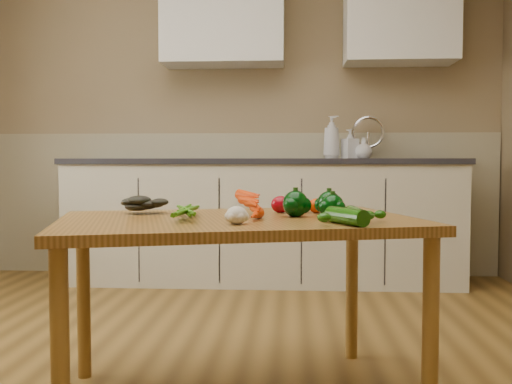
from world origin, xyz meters
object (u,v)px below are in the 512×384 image
at_px(table, 238,238).
at_px(tomato_a, 280,204).
at_px(garlic_bulb, 237,215).
at_px(leafy_greens, 144,202).
at_px(pepper_c, 333,206).
at_px(carrot_bunch, 231,209).
at_px(tomato_c, 317,206).
at_px(soap_bottle_c, 364,148).
at_px(zucchini_a, 355,214).
at_px(zucchini_b, 347,216).
at_px(soap_bottle_b, 350,144).
at_px(tomato_b, 303,205).
at_px(pepper_a, 295,204).
at_px(pepper_b, 329,204).
at_px(soap_bottle_a, 332,137).

height_order(table, tomato_a, tomato_a).
bearing_deg(table, garlic_bulb, -100.64).
height_order(leafy_greens, pepper_c, leafy_greens).
distance_m(table, garlic_bulb, 0.25).
xyz_separation_m(carrot_bunch, tomato_c, (0.32, 0.20, -0.00)).
bearing_deg(soap_bottle_c, zucchini_a, -60.47).
distance_m(zucchini_a, zucchini_b, 0.10).
distance_m(soap_bottle_b, zucchini_a, 2.35).
xyz_separation_m(pepper_c, tomato_b, (-0.10, 0.20, -0.01)).
bearing_deg(pepper_c, carrot_bunch, -177.63).
bearing_deg(zucchini_b, tomato_a, 118.24).
relative_size(carrot_bunch, zucchini_a, 1.39).
height_order(tomato_c, zucchini_b, tomato_c).
bearing_deg(carrot_bunch, pepper_a, -3.10).
bearing_deg(tomato_a, garlic_bulb, -107.42).
xyz_separation_m(pepper_b, zucchini_b, (0.04, -0.32, -0.02)).
height_order(table, soap_bottle_a, soap_bottle_a).
bearing_deg(carrot_bunch, pepper_c, -12.85).
height_order(soap_bottle_c, garlic_bulb, soap_bottle_c).
relative_size(tomato_c, zucchini_b, 0.37).
bearing_deg(pepper_a, soap_bottle_c, 76.49).
bearing_deg(table, pepper_a, -2.74).
xyz_separation_m(table, pepper_b, (0.33, 0.10, 0.12)).
bearing_deg(leafy_greens, zucchini_b, -25.63).
distance_m(soap_bottle_b, tomato_b, 2.05).
distance_m(pepper_a, pepper_c, 0.14).
distance_m(carrot_bunch, tomato_b, 0.34).
bearing_deg(soap_bottle_b, tomato_c, 54.48).
bearing_deg(zucchini_a, tomato_c, 109.61).
xyz_separation_m(carrot_bunch, pepper_c, (0.37, 0.02, 0.01)).
relative_size(zucchini_a, zucchini_b, 0.97).
height_order(soap_bottle_c, carrot_bunch, soap_bottle_c).
distance_m(leafy_greens, tomato_b, 0.62).
relative_size(pepper_c, zucchini_a, 0.50).
height_order(pepper_a, pepper_b, pepper_a).
relative_size(garlic_bulb, zucchini_a, 0.42).
height_order(soap_bottle_c, tomato_b, soap_bottle_c).
bearing_deg(pepper_b, garlic_bulb, -133.97).
height_order(table, soap_bottle_b, soap_bottle_b).
bearing_deg(pepper_b, tomato_a, 153.54).
height_order(pepper_c, tomato_b, pepper_c).
height_order(soap_bottle_a, zucchini_a, soap_bottle_a).
height_order(pepper_b, tomato_c, pepper_b).
relative_size(carrot_bunch, tomato_c, 3.66).
xyz_separation_m(tomato_c, zucchini_a, (0.12, -0.32, -0.00)).
distance_m(soap_bottle_c, leafy_greens, 2.32).
height_order(garlic_bulb, pepper_b, pepper_b).
bearing_deg(soap_bottle_c, pepper_c, -62.66).
relative_size(garlic_bulb, tomato_b, 1.03).
relative_size(carrot_bunch, pepper_b, 2.59).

